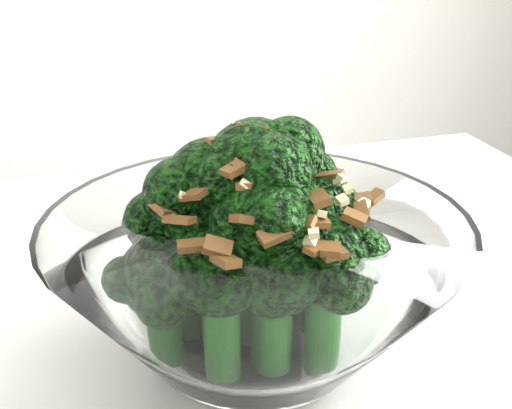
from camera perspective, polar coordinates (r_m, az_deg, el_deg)
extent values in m
cylinder|color=white|center=(0.46, 0.00, -11.63)|extent=(0.10, 0.10, 0.01)
cylinder|color=#185015|center=(0.43, 0.00, -5.27)|extent=(0.02, 0.02, 0.10)
sphere|color=#11440C|center=(0.40, 0.00, 2.76)|extent=(0.06, 0.06, 0.06)
cylinder|color=#185015|center=(0.45, 1.37, -4.07)|extent=(0.02, 0.02, 0.09)
sphere|color=#11440C|center=(0.43, 1.45, 2.89)|extent=(0.06, 0.06, 0.06)
cylinder|color=#185015|center=(0.43, -3.33, -5.58)|extent=(0.02, 0.02, 0.09)
sphere|color=#11440C|center=(0.41, -3.52, 1.44)|extent=(0.06, 0.06, 0.06)
cylinder|color=#185015|center=(0.41, 1.04, -8.09)|extent=(0.02, 0.02, 0.08)
sphere|color=#11440C|center=(0.38, 1.10, -1.09)|extent=(0.05, 0.05, 0.05)
cylinder|color=#185015|center=(0.44, 5.05, -6.35)|extent=(0.02, 0.02, 0.07)
sphere|color=#11440C|center=(0.42, 5.27, -0.96)|extent=(0.05, 0.05, 0.05)
cylinder|color=#185015|center=(0.44, -5.65, -6.79)|extent=(0.02, 0.02, 0.06)
sphere|color=#11440C|center=(0.42, -5.89, -1.54)|extent=(0.05, 0.05, 0.05)
cylinder|color=#185015|center=(0.41, 5.39, -9.69)|extent=(0.02, 0.02, 0.06)
sphere|color=#11440C|center=(0.39, 5.62, -4.46)|extent=(0.05, 0.05, 0.05)
cylinder|color=#185015|center=(0.40, -2.75, -10.57)|extent=(0.02, 0.02, 0.06)
sphere|color=#11440C|center=(0.38, -2.87, -5.51)|extent=(0.05, 0.05, 0.05)
cylinder|color=#185015|center=(0.48, 4.93, -5.13)|extent=(0.02, 0.02, 0.05)
sphere|color=#11440C|center=(0.46, 5.09, -1.28)|extent=(0.05, 0.05, 0.05)
cylinder|color=#185015|center=(0.42, -7.29, -10.00)|extent=(0.02, 0.02, 0.05)
sphere|color=#11440C|center=(0.40, -7.54, -5.86)|extent=(0.05, 0.05, 0.05)
cylinder|color=#185015|center=(0.48, -0.91, -4.74)|extent=(0.02, 0.02, 0.05)
sphere|color=#11440C|center=(0.47, -0.94, -0.77)|extent=(0.05, 0.05, 0.05)
cylinder|color=#185015|center=(0.44, -2.97, -6.19)|extent=(0.02, 0.02, 0.07)
sphere|color=#11440C|center=(0.42, -3.11, -0.41)|extent=(0.05, 0.05, 0.05)
cylinder|color=#185015|center=(0.41, 1.45, -10.17)|extent=(0.02, 0.02, 0.05)
sphere|color=#11440C|center=(0.39, 1.51, -5.22)|extent=(0.05, 0.05, 0.05)
cube|color=brown|center=(0.43, -1.06, 4.74)|extent=(0.02, 0.02, 0.01)
cube|color=brown|center=(0.42, -4.42, 3.43)|extent=(0.01, 0.02, 0.01)
cube|color=brown|center=(0.37, -0.87, 2.86)|extent=(0.02, 0.01, 0.01)
cube|color=brown|center=(0.43, -1.26, 4.31)|extent=(0.02, 0.01, 0.01)
cube|color=brown|center=(0.41, 8.57, 0.39)|extent=(0.01, 0.01, 0.01)
cube|color=brown|center=(0.37, -1.44, 3.01)|extent=(0.02, 0.02, 0.01)
cube|color=brown|center=(0.36, 6.24, -3.96)|extent=(0.01, 0.01, 0.00)
cube|color=brown|center=(0.39, 8.47, -0.52)|extent=(0.01, 0.02, 0.01)
cube|color=brown|center=(0.46, 4.57, 3.23)|extent=(0.01, 0.02, 0.00)
cube|color=brown|center=(0.37, 5.04, 0.47)|extent=(0.01, 0.02, 0.01)
cube|color=brown|center=(0.35, 1.44, -2.41)|extent=(0.02, 0.01, 0.01)
cube|color=brown|center=(0.37, -6.15, -1.22)|extent=(0.02, 0.02, 0.01)
cube|color=brown|center=(0.35, -3.08, -3.44)|extent=(0.02, 0.01, 0.01)
cube|color=brown|center=(0.42, 9.17, 0.39)|extent=(0.02, 0.01, 0.01)
cube|color=brown|center=(0.39, -6.93, 1.77)|extent=(0.01, 0.02, 0.01)
cube|color=brown|center=(0.36, -4.97, -3.28)|extent=(0.02, 0.01, 0.00)
cube|color=brown|center=(0.42, -2.75, 4.47)|extent=(0.01, 0.01, 0.01)
cube|color=brown|center=(0.39, 1.40, 5.58)|extent=(0.02, 0.02, 0.01)
cube|color=brown|center=(0.44, -4.13, 3.59)|extent=(0.01, 0.02, 0.01)
cube|color=brown|center=(0.45, 6.11, 2.49)|extent=(0.01, 0.01, 0.00)
cube|color=brown|center=(0.36, -1.21, -1.20)|extent=(0.01, 0.02, 0.01)
cube|color=brown|center=(0.38, 0.46, 4.92)|extent=(0.02, 0.02, 0.01)
cube|color=brown|center=(0.39, 2.52, 3.72)|extent=(0.02, 0.02, 0.01)
cube|color=brown|center=(0.39, -0.20, 6.15)|extent=(0.02, 0.02, 0.01)
cube|color=brown|center=(0.43, -7.42, 2.07)|extent=(0.02, 0.01, 0.01)
cube|color=brown|center=(0.46, -0.65, 3.13)|extent=(0.01, 0.02, 0.00)
cube|color=brown|center=(0.38, -2.66, 3.09)|extent=(0.02, 0.02, 0.01)
cube|color=brown|center=(0.36, 5.98, -3.56)|extent=(0.01, 0.02, 0.00)
cube|color=brown|center=(0.46, 0.94, 3.04)|extent=(0.01, 0.02, 0.01)
cube|color=brown|center=(0.47, -2.31, 3.12)|extent=(0.02, 0.02, 0.00)
cube|color=brown|center=(0.37, 4.86, -1.39)|extent=(0.01, 0.01, 0.01)
cube|color=brown|center=(0.41, -4.41, 3.63)|extent=(0.02, 0.02, 0.01)
cube|color=brown|center=(0.45, -5.34, 2.96)|extent=(0.01, 0.02, 0.01)
cube|color=brown|center=(0.47, 0.41, 3.67)|extent=(0.01, 0.02, 0.01)
cube|color=brown|center=(0.41, -0.73, 5.48)|extent=(0.02, 0.01, 0.01)
cube|color=brown|center=(0.42, 5.88, 2.31)|extent=(0.02, 0.02, 0.01)
cube|color=brown|center=(0.39, -0.97, 5.25)|extent=(0.01, 0.02, 0.01)
cube|color=brown|center=(0.35, -2.45, -4.49)|extent=(0.01, 0.02, 0.01)
cube|color=brown|center=(0.37, -0.46, 1.65)|extent=(0.02, 0.02, 0.01)
cube|color=brown|center=(0.43, -6.30, 2.38)|extent=(0.02, 0.01, 0.01)
cube|color=brown|center=(0.39, -1.55, 5.64)|extent=(0.01, 0.02, 0.00)
cube|color=brown|center=(0.46, -4.35, 2.58)|extent=(0.01, 0.02, 0.01)
cube|color=brown|center=(0.40, -2.98, 5.09)|extent=(0.02, 0.01, 0.01)
cube|color=brown|center=(0.39, -7.51, -0.31)|extent=(0.02, 0.02, 0.01)
cube|color=brown|center=(0.40, 0.60, 5.81)|extent=(0.01, 0.01, 0.01)
cube|color=brown|center=(0.36, 3.76, -1.46)|extent=(0.02, 0.02, 0.01)
cube|color=brown|center=(0.38, 7.90, -1.04)|extent=(0.02, 0.02, 0.01)
cube|color=brown|center=(0.38, -5.02, 0.81)|extent=(0.02, 0.02, 0.01)
cube|color=brown|center=(0.45, 1.95, 4.12)|extent=(0.02, 0.02, 0.01)
cube|color=brown|center=(0.36, 4.85, -3.54)|extent=(0.02, 0.01, 0.00)
cube|color=brown|center=(0.45, -1.01, 4.04)|extent=(0.02, 0.01, 0.01)
cube|color=beige|center=(0.42, -1.00, 5.47)|extent=(0.01, 0.01, 0.00)
cube|color=beige|center=(0.44, -2.03, 4.53)|extent=(0.01, 0.01, 0.01)
cube|color=beige|center=(0.37, 5.31, -0.76)|extent=(0.01, 0.01, 0.01)
cube|color=beige|center=(0.44, 0.34, 4.57)|extent=(0.01, 0.01, 0.00)
cube|color=beige|center=(0.39, -1.64, 6.28)|extent=(0.01, 0.01, 0.01)
cube|color=beige|center=(0.45, -2.61, 3.63)|extent=(0.01, 0.01, 0.01)
cube|color=beige|center=(0.43, -2.49, 4.46)|extent=(0.01, 0.01, 0.01)
cube|color=beige|center=(0.44, 3.41, 3.98)|extent=(0.01, 0.00, 0.01)
cube|color=beige|center=(0.38, 6.90, 0.34)|extent=(0.01, 0.01, 0.01)
cube|color=beige|center=(0.38, -5.77, 0.71)|extent=(0.01, 0.01, 0.01)
cube|color=beige|center=(0.44, 5.05, 3.10)|extent=(0.01, 0.01, 0.00)
cube|color=beige|center=(0.42, 8.78, 0.66)|extent=(0.01, 0.01, 0.01)
cube|color=beige|center=(0.43, 3.91, 4.01)|extent=(0.01, 0.01, 0.01)
cube|color=beige|center=(0.45, -1.74, 4.24)|extent=(0.00, 0.00, 0.00)
cube|color=beige|center=(0.36, 4.64, -2.33)|extent=(0.01, 0.01, 0.01)
cube|color=beige|center=(0.38, -6.52, -1.00)|extent=(0.00, 0.00, 0.00)
cube|color=beige|center=(0.36, 4.34, -2.93)|extent=(0.01, 0.01, 0.01)
cube|color=beige|center=(0.42, 4.65, 3.66)|extent=(0.01, 0.01, 0.00)
cube|color=beige|center=(0.43, -6.56, 2.36)|extent=(0.01, 0.01, 0.01)
cube|color=beige|center=(0.36, 0.50, 0.42)|extent=(0.01, 0.01, 0.01)
cube|color=beige|center=(0.40, 6.51, 1.82)|extent=(0.01, 0.01, 0.01)
cube|color=beige|center=(0.36, -0.80, 1.66)|extent=(0.01, 0.01, 0.01)
cube|color=beige|center=(0.40, 6.85, 2.11)|extent=(0.01, 0.01, 0.01)
cube|color=beige|center=(0.40, 8.64, 0.08)|extent=(0.01, 0.01, 0.00)
cube|color=beige|center=(0.39, 7.34, 1.25)|extent=(0.01, 0.01, 0.01)
cube|color=beige|center=(0.41, 0.41, 5.87)|extent=(0.01, 0.01, 0.01)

